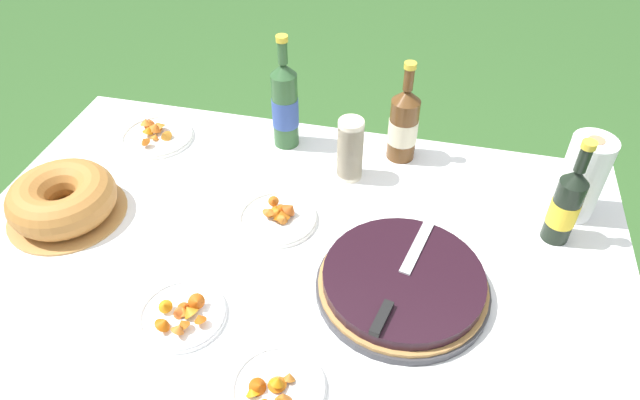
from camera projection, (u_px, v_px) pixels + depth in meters
The scene contains 15 objects.
ground_plane at pixel (296, 397), 1.87m from camera, with size 16.00×16.00×0.00m, color #335B28.
garden_table at pixel (289, 269), 1.45m from camera, with size 1.66×1.10×0.69m.
tablecloth at pixel (288, 257), 1.42m from camera, with size 1.67×1.11×0.10m.
berry_tart at pixel (403, 283), 1.30m from camera, with size 0.40×0.40×0.06m.
serving_knife at pixel (400, 282), 1.26m from camera, with size 0.11×0.37×0.01m.
bundt_cake at pixel (62, 199), 1.48m from camera, with size 0.31×0.31×0.11m.
cup_stack at pixel (350, 150), 1.57m from camera, with size 0.07×0.07×0.19m.
cider_bottle_green at pixel (285, 105), 1.67m from camera, with size 0.08×0.08×0.35m.
cider_bottle_amber at pixel (404, 124), 1.63m from camera, with size 0.09×0.09×0.31m.
juice_bottle_red at pixel (566, 205), 1.38m from camera, with size 0.07×0.07×0.30m.
snack_plate_near at pixel (278, 217), 1.49m from camera, with size 0.21×0.21×0.06m.
snack_plate_left at pixel (182, 314), 1.26m from camera, with size 0.20×0.20×0.06m.
snack_plate_right at pixel (157, 135), 1.77m from camera, with size 0.22×0.22×0.05m.
snack_plate_far at pixel (277, 388), 1.12m from camera, with size 0.19×0.19×0.05m.
paper_towel_roll at pixel (582, 177), 1.45m from camera, with size 0.11×0.11×0.23m.
Camera 1 is at (0.30, -0.92, 1.73)m, focal length 32.00 mm.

